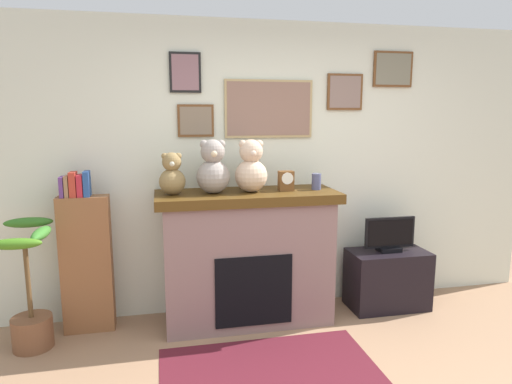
# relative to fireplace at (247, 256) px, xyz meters

# --- Properties ---
(back_wall) EXTENTS (5.20, 0.15, 2.60)m
(back_wall) POSITION_rel_fireplace_xyz_m (0.34, 0.35, 0.73)
(back_wall) COLOR silver
(back_wall) RESTS_ON ground_plane
(fireplace) EXTENTS (1.53, 0.63, 1.15)m
(fireplace) POSITION_rel_fireplace_xyz_m (0.00, 0.00, 0.00)
(fireplace) COLOR #836663
(fireplace) RESTS_ON ground_plane
(bookshelf) EXTENTS (0.40, 0.16, 1.34)m
(bookshelf) POSITION_rel_fireplace_xyz_m (-1.33, 0.09, 0.03)
(bookshelf) COLOR brown
(bookshelf) RESTS_ON ground_plane
(potted_plant) EXTENTS (0.48, 0.51, 1.02)m
(potted_plant) POSITION_rel_fireplace_xyz_m (-1.73, -0.15, -0.18)
(potted_plant) COLOR brown
(potted_plant) RESTS_ON ground_plane
(tv_stand) EXTENTS (0.72, 0.40, 0.54)m
(tv_stand) POSITION_rel_fireplace_xyz_m (1.33, -0.01, -0.31)
(tv_stand) COLOR black
(tv_stand) RESTS_ON ground_plane
(television) EXTENTS (0.48, 0.14, 0.32)m
(television) POSITION_rel_fireplace_xyz_m (1.33, -0.02, 0.11)
(television) COLOR black
(television) RESTS_ON tv_stand
(area_rug) EXTENTS (1.54, 1.16, 0.01)m
(area_rug) POSITION_rel_fireplace_xyz_m (0.00, -0.96, -0.58)
(area_rug) COLOR #531722
(area_rug) RESTS_ON ground_plane
(candle_jar) EXTENTS (0.08, 0.08, 0.14)m
(candle_jar) POSITION_rel_fireplace_xyz_m (0.61, -0.02, 0.64)
(candle_jar) COLOR #4C517A
(candle_jar) RESTS_ON fireplace
(mantel_clock) EXTENTS (0.13, 0.09, 0.17)m
(mantel_clock) POSITION_rel_fireplace_xyz_m (0.34, -0.02, 0.65)
(mantel_clock) COLOR brown
(mantel_clock) RESTS_ON fireplace
(teddy_bear_grey) EXTENTS (0.21, 0.21, 0.34)m
(teddy_bear_grey) POSITION_rel_fireplace_xyz_m (-0.62, -0.02, 0.72)
(teddy_bear_grey) COLOR olive
(teddy_bear_grey) RESTS_ON fireplace
(teddy_bear_cream) EXTENTS (0.28, 0.28, 0.45)m
(teddy_bear_cream) POSITION_rel_fireplace_xyz_m (-0.29, -0.02, 0.77)
(teddy_bear_cream) COLOR gray
(teddy_bear_cream) RESTS_ON fireplace
(teddy_bear_tan) EXTENTS (0.27, 0.27, 0.44)m
(teddy_bear_tan) POSITION_rel_fireplace_xyz_m (0.03, -0.02, 0.77)
(teddy_bear_tan) COLOR beige
(teddy_bear_tan) RESTS_ON fireplace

